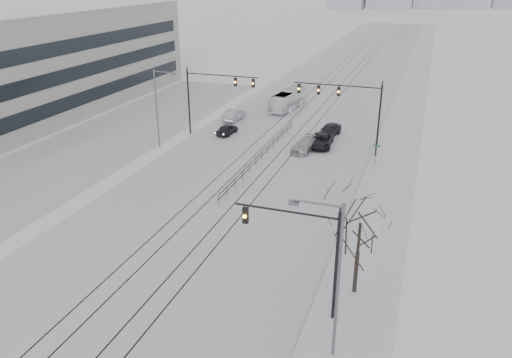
% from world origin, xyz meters
% --- Properties ---
extents(ground, '(500.00, 500.00, 0.00)m').
position_xyz_m(ground, '(0.00, 0.00, 0.00)').
color(ground, white).
rests_on(ground, ground).
extents(road, '(22.00, 260.00, 0.02)m').
position_xyz_m(road, '(0.00, 60.00, 0.01)').
color(road, silver).
rests_on(road, ground).
extents(sidewalk_east, '(5.00, 260.00, 0.16)m').
position_xyz_m(sidewalk_east, '(13.50, 60.00, 0.08)').
color(sidewalk_east, silver).
rests_on(sidewalk_east, ground).
extents(curb, '(0.10, 260.00, 0.12)m').
position_xyz_m(curb, '(11.05, 60.00, 0.06)').
color(curb, gray).
rests_on(curb, ground).
extents(parking_strip, '(14.00, 60.00, 0.03)m').
position_xyz_m(parking_strip, '(-20.00, 35.00, 0.01)').
color(parking_strip, silver).
rests_on(parking_strip, ground).
extents(tram_rails, '(5.30, 180.00, 0.01)m').
position_xyz_m(tram_rails, '(-0.00, 40.00, 0.02)').
color(tram_rails, black).
rests_on(tram_rails, ground).
extents(office_building, '(20.20, 62.20, 14.11)m').
position_xyz_m(office_building, '(-37.97, 35.00, 7.06)').
color(office_building, '#BBB8B1').
rests_on(office_building, ground).
extents(traffic_mast_near, '(6.10, 0.37, 7.00)m').
position_xyz_m(traffic_mast_near, '(10.79, 6.00, 4.56)').
color(traffic_mast_near, black).
rests_on(traffic_mast_near, ground).
extents(traffic_mast_ne, '(9.60, 0.37, 8.00)m').
position_xyz_m(traffic_mast_ne, '(8.15, 34.99, 5.76)').
color(traffic_mast_ne, black).
rests_on(traffic_mast_ne, ground).
extents(traffic_mast_nw, '(9.10, 0.37, 8.00)m').
position_xyz_m(traffic_mast_nw, '(-8.52, 36.00, 5.57)').
color(traffic_mast_nw, black).
rests_on(traffic_mast_nw, ground).
extents(street_light_east, '(2.73, 0.25, 9.00)m').
position_xyz_m(street_light_east, '(12.70, 3.00, 5.21)').
color(street_light_east, '#595B60').
rests_on(street_light_east, ground).
extents(street_light_west, '(2.73, 0.25, 9.00)m').
position_xyz_m(street_light_west, '(-12.20, 30.00, 5.21)').
color(street_light_west, '#595B60').
rests_on(street_light_west, ground).
extents(bare_tree, '(4.40, 4.40, 6.10)m').
position_xyz_m(bare_tree, '(13.20, 9.00, 4.49)').
color(bare_tree, black).
rests_on(bare_tree, ground).
extents(median_fence, '(0.06, 24.00, 1.00)m').
position_xyz_m(median_fence, '(0.00, 30.00, 0.53)').
color(median_fence, black).
rests_on(median_fence, ground).
extents(street_sign, '(0.70, 0.06, 2.40)m').
position_xyz_m(street_sign, '(11.80, 32.00, 1.61)').
color(street_sign, '#595B60').
rests_on(street_sign, ground).
extents(sedan_sb_inner, '(1.82, 3.93, 1.30)m').
position_xyz_m(sedan_sb_inner, '(-7.01, 37.21, 0.65)').
color(sedan_sb_inner, black).
rests_on(sedan_sb_inner, ground).
extents(sedan_sb_outer, '(1.87, 4.81, 1.56)m').
position_xyz_m(sedan_sb_outer, '(-8.51, 43.45, 0.78)').
color(sedan_sb_outer, '#A6A7AE').
rests_on(sedan_sb_outer, ground).
extents(sedan_nb_front, '(2.69, 5.25, 1.42)m').
position_xyz_m(sedan_nb_front, '(5.12, 36.47, 0.71)').
color(sedan_nb_front, black).
rests_on(sedan_nb_front, ground).
extents(sedan_nb_right, '(2.53, 4.91, 1.36)m').
position_xyz_m(sedan_nb_right, '(3.63, 34.39, 0.68)').
color(sedan_nb_right, '#A8ABB0').
rests_on(sedan_nb_right, ground).
extents(sedan_nb_far, '(2.66, 4.84, 1.56)m').
position_xyz_m(sedan_nb_far, '(5.18, 40.66, 0.78)').
color(sedan_nb_far, black).
rests_on(sedan_nb_far, ground).
extents(box_truck, '(3.36, 9.92, 2.71)m').
position_xyz_m(box_truck, '(-3.24, 51.86, 1.35)').
color(box_truck, white).
rests_on(box_truck, ground).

